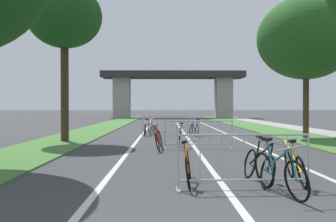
{
  "coord_description": "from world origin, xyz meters",
  "views": [
    {
      "loc": [
        -1.16,
        -2.56,
        1.56
      ],
      "look_at": [
        -0.92,
        20.64,
        1.27
      ],
      "focal_mm": 38.63,
      "sensor_mm": 36.0,
      "label": 1
    }
  ],
  "objects_px": {
    "crowd_barrier_second": "(199,135)",
    "bicycle_red_0": "(159,139)",
    "bicycle_orange_1": "(188,166)",
    "crowd_barrier_third": "(165,125)",
    "bicycle_teal_2": "(279,173)",
    "bicycle_silver_4": "(145,129)",
    "tree_right_maple_mid": "(306,38)",
    "bicycle_white_8": "(151,128)",
    "bicycle_blue_6": "(194,129)",
    "tree_left_oak_mid": "(64,17)",
    "crowd_barrier_nearest": "(244,162)",
    "bicycle_black_5": "(259,165)",
    "bicycle_yellow_7": "(295,166)",
    "bicycle_purple_3": "(180,138)"
  },
  "relations": [
    {
      "from": "crowd_barrier_second",
      "to": "bicycle_red_0",
      "type": "relative_size",
      "value": 1.45
    },
    {
      "from": "crowd_barrier_second",
      "to": "bicycle_orange_1",
      "type": "distance_m",
      "value": 6.1
    },
    {
      "from": "crowd_barrier_third",
      "to": "bicycle_teal_2",
      "type": "xyz_separation_m",
      "value": [
        1.98,
        -13.49,
        -0.14
      ]
    },
    {
      "from": "bicycle_silver_4",
      "to": "tree_right_maple_mid",
      "type": "bearing_deg",
      "value": -18.79
    },
    {
      "from": "bicycle_white_8",
      "to": "tree_right_maple_mid",
      "type": "bearing_deg",
      "value": -13.87
    },
    {
      "from": "crowd_barrier_third",
      "to": "bicycle_blue_6",
      "type": "relative_size",
      "value": 1.49
    },
    {
      "from": "bicycle_silver_4",
      "to": "bicycle_blue_6",
      "type": "height_order",
      "value": "bicycle_blue_6"
    },
    {
      "from": "tree_left_oak_mid",
      "to": "bicycle_orange_1",
      "type": "distance_m",
      "value": 11.19
    },
    {
      "from": "bicycle_red_0",
      "to": "bicycle_orange_1",
      "type": "height_order",
      "value": "bicycle_red_0"
    },
    {
      "from": "bicycle_silver_4",
      "to": "bicycle_blue_6",
      "type": "relative_size",
      "value": 1.02
    },
    {
      "from": "crowd_barrier_nearest",
      "to": "bicycle_silver_4",
      "type": "bearing_deg",
      "value": 101.39
    },
    {
      "from": "bicycle_white_8",
      "to": "bicycle_black_5",
      "type": "bearing_deg",
      "value": -71.54
    },
    {
      "from": "crowd_barrier_third",
      "to": "bicycle_orange_1",
      "type": "height_order",
      "value": "crowd_barrier_third"
    },
    {
      "from": "bicycle_blue_6",
      "to": "bicycle_white_8",
      "type": "relative_size",
      "value": 0.99
    },
    {
      "from": "crowd_barrier_nearest",
      "to": "bicycle_orange_1",
      "type": "bearing_deg",
      "value": 154.62
    },
    {
      "from": "crowd_barrier_nearest",
      "to": "bicycle_teal_2",
      "type": "distance_m",
      "value": 0.69
    },
    {
      "from": "crowd_barrier_second",
      "to": "bicycle_blue_6",
      "type": "distance_m",
      "value": 5.97
    },
    {
      "from": "bicycle_yellow_7",
      "to": "tree_left_oak_mid",
      "type": "bearing_deg",
      "value": 135.79
    },
    {
      "from": "bicycle_blue_6",
      "to": "bicycle_yellow_7",
      "type": "distance_m",
      "value": 12.01
    },
    {
      "from": "crowd_barrier_nearest",
      "to": "crowd_barrier_second",
      "type": "relative_size",
      "value": 1.0
    },
    {
      "from": "bicycle_yellow_7",
      "to": "bicycle_purple_3",
      "type": "bearing_deg",
      "value": 114.67
    },
    {
      "from": "crowd_barrier_nearest",
      "to": "bicycle_teal_2",
      "type": "relative_size",
      "value": 1.47
    },
    {
      "from": "bicycle_purple_3",
      "to": "bicycle_black_5",
      "type": "relative_size",
      "value": 1.0
    },
    {
      "from": "tree_right_maple_mid",
      "to": "bicycle_black_5",
      "type": "height_order",
      "value": "tree_right_maple_mid"
    },
    {
      "from": "bicycle_teal_2",
      "to": "bicycle_blue_6",
      "type": "bearing_deg",
      "value": -101.24
    },
    {
      "from": "bicycle_black_5",
      "to": "bicycle_white_8",
      "type": "height_order",
      "value": "bicycle_black_5"
    },
    {
      "from": "bicycle_silver_4",
      "to": "bicycle_black_5",
      "type": "distance_m",
      "value": 12.39
    },
    {
      "from": "bicycle_teal_2",
      "to": "bicycle_blue_6",
      "type": "distance_m",
      "value": 12.93
    },
    {
      "from": "crowd_barrier_second",
      "to": "bicycle_red_0",
      "type": "distance_m",
      "value": 1.53
    },
    {
      "from": "bicycle_orange_1",
      "to": "bicycle_yellow_7",
      "type": "bearing_deg",
      "value": 5.73
    },
    {
      "from": "bicycle_red_0",
      "to": "tree_right_maple_mid",
      "type": "bearing_deg",
      "value": -143.13
    },
    {
      "from": "tree_right_maple_mid",
      "to": "bicycle_purple_3",
      "type": "distance_m",
      "value": 8.58
    },
    {
      "from": "bicycle_purple_3",
      "to": "bicycle_black_5",
      "type": "distance_m",
      "value": 6.49
    },
    {
      "from": "crowd_barrier_nearest",
      "to": "bicycle_yellow_7",
      "type": "relative_size",
      "value": 1.51
    },
    {
      "from": "crowd_barrier_second",
      "to": "bicycle_yellow_7",
      "type": "bearing_deg",
      "value": -77.05
    },
    {
      "from": "bicycle_black_5",
      "to": "bicycle_yellow_7",
      "type": "distance_m",
      "value": 0.73
    },
    {
      "from": "crowd_barrier_nearest",
      "to": "bicycle_orange_1",
      "type": "relative_size",
      "value": 1.55
    },
    {
      "from": "bicycle_red_0",
      "to": "bicycle_purple_3",
      "type": "distance_m",
      "value": 1.06
    },
    {
      "from": "bicycle_red_0",
      "to": "bicycle_black_5",
      "type": "distance_m",
      "value": 6.02
    },
    {
      "from": "bicycle_silver_4",
      "to": "bicycle_white_8",
      "type": "distance_m",
      "value": 0.97
    },
    {
      "from": "bicycle_blue_6",
      "to": "crowd_barrier_nearest",
      "type": "bearing_deg",
      "value": -101.32
    },
    {
      "from": "bicycle_black_5",
      "to": "bicycle_purple_3",
      "type": "bearing_deg",
      "value": -82.95
    },
    {
      "from": "crowd_barrier_third",
      "to": "bicycle_purple_3",
      "type": "xyz_separation_m",
      "value": [
        0.54,
        -6.18,
        -0.16
      ]
    },
    {
      "from": "crowd_barrier_second",
      "to": "bicycle_orange_1",
      "type": "height_order",
      "value": "crowd_barrier_second"
    },
    {
      "from": "tree_right_maple_mid",
      "to": "crowd_barrier_nearest",
      "type": "relative_size",
      "value": 2.67
    },
    {
      "from": "bicycle_orange_1",
      "to": "bicycle_white_8",
      "type": "bearing_deg",
      "value": 99.88
    },
    {
      "from": "tree_left_oak_mid",
      "to": "crowd_barrier_second",
      "type": "bearing_deg",
      "value": -24.97
    },
    {
      "from": "crowd_barrier_second",
      "to": "bicycle_blue_6",
      "type": "relative_size",
      "value": 1.5
    },
    {
      "from": "tree_left_oak_mid",
      "to": "tree_right_maple_mid",
      "type": "xyz_separation_m",
      "value": [
        11.24,
        1.46,
        -0.62
      ]
    },
    {
      "from": "tree_right_maple_mid",
      "to": "bicycle_white_8",
      "type": "distance_m",
      "value": 9.29
    }
  ]
}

